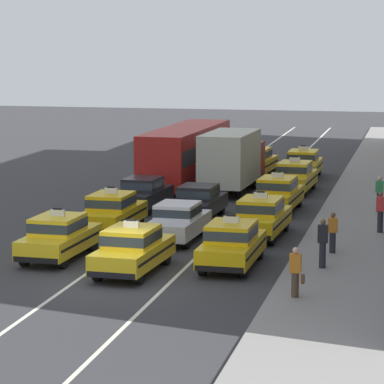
{
  "coord_description": "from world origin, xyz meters",
  "views": [
    {
      "loc": [
        9.9,
        -32.43,
        8.41
      ],
      "look_at": [
        -0.29,
        12.31,
        1.3
      ],
      "focal_mm": 96.07,
      "sensor_mm": 36.0,
      "label": 1
    }
  ],
  "objects_px": {
    "box_truck_center_fourth": "(233,159)",
    "bus_left_fourth": "(186,152)",
    "taxi_right_nearest": "(232,244)",
    "sedan_center_third": "(199,201)",
    "taxi_left_second": "(112,211)",
    "taxi_right_fifth": "(303,164)",
    "sedan_center_second": "(178,221)",
    "taxi_left_nearest": "(59,236)",
    "pedestrian_near_crosswalk": "(323,243)",
    "pedestrian_mid_block": "(332,233)",
    "pedestrian_by_storefront": "(381,212)",
    "taxi_right_fourth": "(295,176)",
    "sedan_left_fifth": "(214,152)",
    "taxi_center_nearest": "(132,249)",
    "taxi_center_fifth": "(256,161)",
    "pedestrian_trailing": "(379,194)",
    "pedestrian_far_corner": "(296,272)",
    "sedan_left_third": "(143,192)",
    "taxi_right_third": "(278,193)",
    "taxi_right_second": "(261,216)"
  },
  "relations": [
    {
      "from": "taxi_left_nearest",
      "to": "taxi_right_second",
      "type": "bearing_deg",
      "value": 40.65
    },
    {
      "from": "taxi_right_fourth",
      "to": "sedan_center_second",
      "type": "bearing_deg",
      "value": -102.3
    },
    {
      "from": "sedan_center_third",
      "to": "pedestrian_mid_block",
      "type": "xyz_separation_m",
      "value": [
        6.66,
        -6.61,
        0.08
      ]
    },
    {
      "from": "bus_left_fourth",
      "to": "taxi_center_nearest",
      "type": "distance_m",
      "value": 21.63
    },
    {
      "from": "taxi_right_third",
      "to": "pedestrian_near_crosswalk",
      "type": "distance_m",
      "value": 12.49
    },
    {
      "from": "sedan_left_fifth",
      "to": "taxi_right_fifth",
      "type": "height_order",
      "value": "taxi_right_fifth"
    },
    {
      "from": "pedestrian_by_storefront",
      "to": "taxi_left_nearest",
      "type": "bearing_deg",
      "value": -148.2
    },
    {
      "from": "taxi_right_second",
      "to": "pedestrian_near_crosswalk",
      "type": "distance_m",
      "value": 6.52
    },
    {
      "from": "taxi_center_fifth",
      "to": "taxi_right_fourth",
      "type": "height_order",
      "value": "same"
    },
    {
      "from": "pedestrian_near_crosswalk",
      "to": "pedestrian_mid_block",
      "type": "distance_m",
      "value": 2.61
    },
    {
      "from": "taxi_left_second",
      "to": "pedestrian_by_storefront",
      "type": "distance_m",
      "value": 11.36
    },
    {
      "from": "sedan_left_fifth",
      "to": "taxi_center_nearest",
      "type": "distance_m",
      "value": 30.14
    },
    {
      "from": "bus_left_fourth",
      "to": "pedestrian_mid_block",
      "type": "distance_m",
      "value": 19.68
    },
    {
      "from": "bus_left_fourth",
      "to": "taxi_right_fifth",
      "type": "height_order",
      "value": "bus_left_fourth"
    },
    {
      "from": "taxi_left_second",
      "to": "taxi_right_fifth",
      "type": "relative_size",
      "value": 1.01
    },
    {
      "from": "taxi_left_nearest",
      "to": "taxi_center_nearest",
      "type": "height_order",
      "value": "same"
    },
    {
      "from": "bus_left_fourth",
      "to": "box_truck_center_fourth",
      "type": "xyz_separation_m",
      "value": [
        3.05,
        -2.05,
        -0.04
      ]
    },
    {
      "from": "taxi_left_second",
      "to": "taxi_center_nearest",
      "type": "distance_m",
      "value": 7.87
    },
    {
      "from": "taxi_right_fifth",
      "to": "taxi_left_nearest",
      "type": "bearing_deg",
      "value": -105.13
    },
    {
      "from": "taxi_right_fourth",
      "to": "taxi_right_fifth",
      "type": "relative_size",
      "value": 1.01
    },
    {
      "from": "pedestrian_far_corner",
      "to": "taxi_right_fifth",
      "type": "bearing_deg",
      "value": 96.23
    },
    {
      "from": "taxi_right_nearest",
      "to": "box_truck_center_fourth",
      "type": "bearing_deg",
      "value": 100.47
    },
    {
      "from": "bus_left_fourth",
      "to": "sedan_center_third",
      "type": "bearing_deg",
      "value": -73.83
    },
    {
      "from": "sedan_left_fifth",
      "to": "taxi_right_third",
      "type": "relative_size",
      "value": 0.94
    },
    {
      "from": "taxi_left_nearest",
      "to": "sedan_left_third",
      "type": "xyz_separation_m",
      "value": [
        0.18,
        11.15,
        -0.03
      ]
    },
    {
      "from": "sedan_center_second",
      "to": "pedestrian_by_storefront",
      "type": "bearing_deg",
      "value": 19.89
    },
    {
      "from": "pedestrian_mid_block",
      "to": "taxi_right_nearest",
      "type": "bearing_deg",
      "value": -142.42
    },
    {
      "from": "taxi_left_second",
      "to": "taxi_right_fourth",
      "type": "xyz_separation_m",
      "value": [
        6.27,
        12.54,
        0.0
      ]
    },
    {
      "from": "pedestrian_trailing",
      "to": "pedestrian_far_corner",
      "type": "height_order",
      "value": "pedestrian_trailing"
    },
    {
      "from": "sedan_left_fifth",
      "to": "pedestrian_by_storefront",
      "type": "xyz_separation_m",
      "value": [
        11.46,
        -21.17,
        0.17
      ]
    },
    {
      "from": "box_truck_center_fourth",
      "to": "bus_left_fourth",
      "type": "bearing_deg",
      "value": 146.12
    },
    {
      "from": "bus_left_fourth",
      "to": "pedestrian_near_crosswalk",
      "type": "bearing_deg",
      "value": -64.03
    },
    {
      "from": "taxi_left_second",
      "to": "sedan_center_third",
      "type": "relative_size",
      "value": 1.06
    },
    {
      "from": "taxi_center_nearest",
      "to": "sedan_center_second",
      "type": "height_order",
      "value": "taxi_center_nearest"
    },
    {
      "from": "sedan_left_third",
      "to": "sedan_center_third",
      "type": "height_order",
      "value": "same"
    },
    {
      "from": "taxi_left_second",
      "to": "sedan_center_second",
      "type": "height_order",
      "value": "taxi_left_second"
    },
    {
      "from": "taxi_right_nearest",
      "to": "sedan_center_third",
      "type": "bearing_deg",
      "value": 109.53
    },
    {
      "from": "taxi_left_second",
      "to": "taxi_right_nearest",
      "type": "xyz_separation_m",
      "value": [
        6.26,
        -5.59,
        0.0
      ]
    },
    {
      "from": "sedan_center_third",
      "to": "taxi_right_fifth",
      "type": "xyz_separation_m",
      "value": [
        3.09,
        14.4,
        0.03
      ]
    },
    {
      "from": "taxi_center_fifth",
      "to": "taxi_right_fourth",
      "type": "distance_m",
      "value": 6.8
    },
    {
      "from": "taxi_center_nearest",
      "to": "taxi_right_nearest",
      "type": "height_order",
      "value": "same"
    },
    {
      "from": "sedan_left_third",
      "to": "box_truck_center_fourth",
      "type": "distance_m",
      "value": 7.35
    },
    {
      "from": "taxi_left_nearest",
      "to": "taxi_center_nearest",
      "type": "bearing_deg",
      "value": -25.8
    },
    {
      "from": "taxi_left_second",
      "to": "pedestrian_by_storefront",
      "type": "xyz_separation_m",
      "value": [
        11.26,
        1.53,
        0.14
      ]
    },
    {
      "from": "sedan_left_third",
      "to": "sedan_left_fifth",
      "type": "bearing_deg",
      "value": 90.16
    },
    {
      "from": "sedan_left_third",
      "to": "sedan_left_fifth",
      "type": "distance_m",
      "value": 17.2
    },
    {
      "from": "taxi_left_second",
      "to": "taxi_center_nearest",
      "type": "relative_size",
      "value": 0.99
    },
    {
      "from": "taxi_center_nearest",
      "to": "taxi_right_third",
      "type": "distance_m",
      "value": 14.1
    },
    {
      "from": "sedan_left_third",
      "to": "pedestrian_near_crosswalk",
      "type": "bearing_deg",
      "value": -48.81
    },
    {
      "from": "taxi_right_nearest",
      "to": "taxi_right_fourth",
      "type": "xyz_separation_m",
      "value": [
        0.01,
        18.12,
        0.0
      ]
    }
  ]
}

